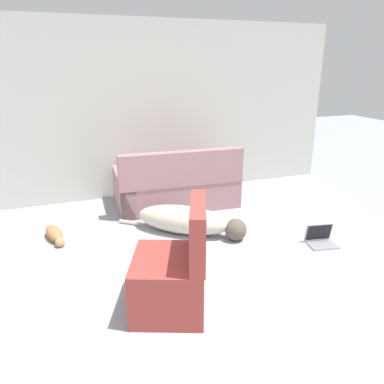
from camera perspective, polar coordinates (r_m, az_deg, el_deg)
name	(u,v)px	position (r m, az deg, el deg)	size (l,w,h in m)	color
ground_plane	(249,378)	(2.74, 8.64, -26.24)	(20.00, 20.00, 0.00)	#999EA3
wall_back	(125,112)	(5.59, -10.12, 11.92)	(6.69, 0.06, 2.53)	beige
couch	(176,187)	(5.32, -2.40, 0.75)	(1.72, 0.98, 0.85)	#A3757A
dog	(188,220)	(4.47, -0.66, -4.36)	(1.36, 1.14, 0.33)	beige
cat	(55,234)	(4.62, -20.19, -6.04)	(0.25, 0.62, 0.14)	#BC7A47
laptop_open	(320,237)	(4.49, 18.96, -6.57)	(0.35, 0.30, 0.22)	gray
side_chair	(174,274)	(3.11, -2.83, -12.41)	(0.78, 0.81, 0.93)	#993833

